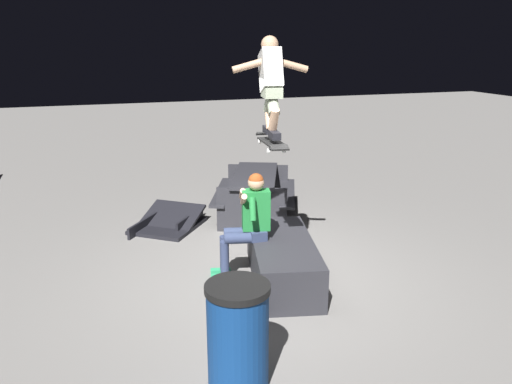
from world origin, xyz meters
The scene contains 8 objects.
ground_plane centered at (0.00, 0.00, 0.00)m, with size 40.00×40.00×0.00m, color slate.
ledge_box_main centered at (-0.08, -0.16, 0.27)m, with size 1.81×0.75×0.53m, color #28282D.
person_sitting_on_ledge centered at (0.14, 0.24, 0.77)m, with size 0.59×0.78×1.37m.
skateboard centered at (-0.04, -0.01, 1.77)m, with size 1.04×0.35×0.13m.
skater_airborne centered at (0.02, -0.02, 2.46)m, with size 0.63×0.89×1.12m.
kicker_ramp centered at (2.28, 0.93, 0.06)m, with size 1.39×1.37×0.38m.
picnic_table_back centered at (2.39, -0.60, 0.50)m, with size 2.08×1.88×0.75m.
trash_bin centered at (-1.88, 0.95, 0.48)m, with size 0.56×0.56×0.96m.
Camera 1 is at (-5.60, 2.00, 2.91)m, focal length 36.05 mm.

